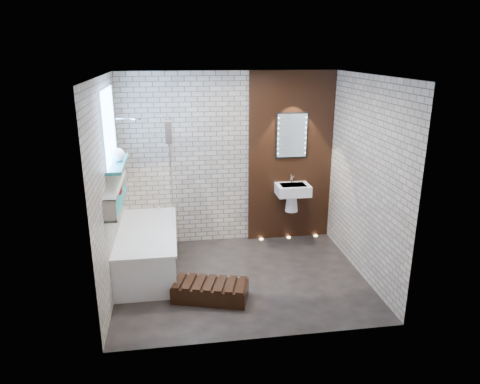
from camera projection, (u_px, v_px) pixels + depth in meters
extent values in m
plane|color=black|center=(242.00, 278.00, 5.89)|extent=(3.20, 3.20, 0.00)
cube|color=tan|center=(229.00, 159.00, 6.72)|extent=(3.20, 0.04, 2.60)
cube|color=tan|center=(262.00, 223.00, 4.27)|extent=(3.20, 0.04, 2.60)
cube|color=tan|center=(108.00, 190.00, 5.27)|extent=(0.04, 2.60, 2.60)
cube|color=tan|center=(365.00, 179.00, 5.72)|extent=(0.04, 2.60, 2.60)
plane|color=white|center=(242.00, 75.00, 5.09)|extent=(3.20, 3.20, 0.00)
cube|color=black|center=(290.00, 158.00, 6.82)|extent=(1.30, 0.06, 2.60)
cube|color=#7FADE0|center=(108.00, 126.00, 5.38)|extent=(0.03, 1.00, 0.90)
cube|color=teal|center=(118.00, 164.00, 5.54)|extent=(0.18, 1.00, 0.04)
cube|color=teal|center=(117.00, 203.00, 5.48)|extent=(0.14, 1.30, 0.03)
cube|color=#B2A899|center=(116.00, 185.00, 5.41)|extent=(0.14, 1.30, 0.03)
cube|color=#B2A899|center=(110.00, 212.00, 4.85)|extent=(0.14, 0.03, 0.26)
cube|color=#B2A899|center=(122.00, 179.00, 6.05)|extent=(0.14, 0.03, 0.26)
cube|color=white|center=(148.00, 251.00, 6.06)|extent=(0.75, 1.70, 0.55)
cube|color=white|center=(146.00, 231.00, 5.97)|extent=(0.79, 1.74, 0.03)
cylinder|color=silver|center=(159.00, 207.00, 6.65)|extent=(0.04, 0.04, 0.12)
cube|color=white|center=(171.00, 170.00, 6.21)|extent=(0.01, 0.78, 1.40)
cube|color=#292220|center=(168.00, 131.00, 5.89)|extent=(0.09, 0.22, 0.29)
cylinder|color=silver|center=(136.00, 118.00, 5.99)|extent=(0.18, 0.18, 0.02)
cube|color=white|center=(293.00, 190.00, 6.76)|extent=(0.50, 0.36, 0.16)
cone|color=white|center=(292.00, 202.00, 6.88)|extent=(0.20, 0.20, 0.28)
cylinder|color=silver|center=(292.00, 179.00, 6.81)|extent=(0.03, 0.03, 0.14)
cube|color=black|center=(292.00, 136.00, 6.68)|extent=(0.50, 0.02, 0.70)
cube|color=silver|center=(292.00, 136.00, 6.67)|extent=(0.45, 0.01, 0.65)
cube|color=black|center=(210.00, 292.00, 5.38)|extent=(0.97, 0.63, 0.20)
cylinder|color=maroon|center=(113.00, 206.00, 5.14)|extent=(0.06, 0.06, 0.13)
cylinder|color=maroon|center=(119.00, 189.00, 5.73)|extent=(0.05, 0.05, 0.13)
cylinder|color=maroon|center=(120.00, 186.00, 5.81)|extent=(0.05, 0.05, 0.17)
cylinder|color=#B9711C|center=(113.00, 208.00, 5.11)|extent=(0.05, 0.05, 0.10)
sphere|color=white|center=(118.00, 155.00, 5.53)|extent=(0.17, 0.17, 0.17)
cylinder|color=#FFD899|center=(261.00, 239.00, 7.09)|extent=(0.06, 0.06, 0.01)
cylinder|color=#FFD899|center=(289.00, 237.00, 7.15)|extent=(0.06, 0.06, 0.01)
cylinder|color=#FFD899|center=(316.00, 236.00, 7.22)|extent=(0.06, 0.06, 0.01)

